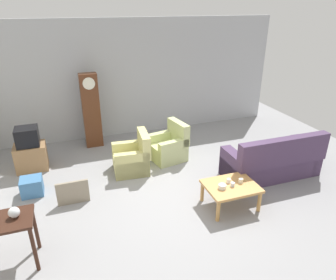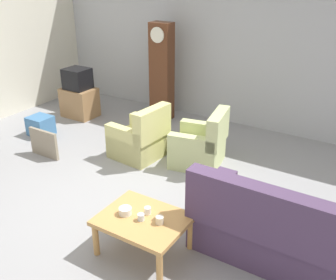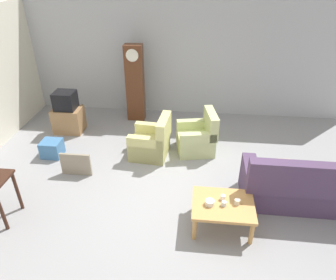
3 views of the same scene
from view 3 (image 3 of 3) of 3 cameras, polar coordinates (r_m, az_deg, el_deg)
name	(u,v)px [view 3 (image 3 of 3)]	position (r m, az deg, el deg)	size (l,w,h in m)	color
ground_plane	(178,196)	(5.72, 1.90, -10.23)	(10.40, 10.40, 0.00)	gray
garage_door_wall	(190,54)	(8.19, 4.11, 15.55)	(8.40, 0.16, 3.20)	#ADAFB5
couch_floral	(305,188)	(5.83, 23.93, -8.03)	(2.10, 0.89, 1.04)	#4C3856
armchair_olive_near	(152,143)	(6.64, -3.03, -0.50)	(0.85, 0.83, 0.92)	#CCC67A
armchair_olive_far	(198,138)	(6.82, 5.47, 0.33)	(0.92, 0.90, 0.92)	#BFC986
coffee_table_wood	(223,207)	(5.01, 10.06, -11.99)	(0.96, 0.76, 0.46)	tan
grandfather_clock	(135,83)	(7.96, -6.08, 10.30)	(0.44, 0.30, 1.95)	#562D19
tv_stand_cabinet	(69,120)	(7.96, -17.79, 3.58)	(0.68, 0.52, 0.60)	#997047
tv_crt	(65,100)	(7.75, -18.39, 6.94)	(0.48, 0.44, 0.42)	black
framed_picture_leaning	(76,164)	(6.34, -16.58, -4.31)	(0.60, 0.05, 0.47)	gray
storage_box_blue	(52,148)	(7.12, -20.55, -1.45)	(0.41, 0.38, 0.36)	teal
cup_white_porcelain	(223,197)	(5.01, 10.08, -10.36)	(0.08, 0.08, 0.08)	white
cup_blue_rimmed	(224,204)	(4.90, 10.24, -11.43)	(0.08, 0.08, 0.08)	silver
cup_cream_tall	(237,202)	(4.97, 12.61, -11.03)	(0.09, 0.09, 0.09)	beige
bowl_white_stacked	(210,203)	(4.89, 7.69, -11.33)	(0.14, 0.14, 0.08)	white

